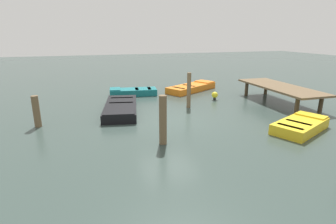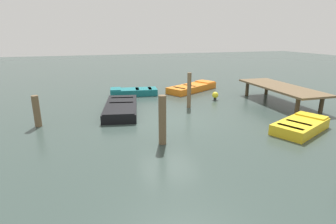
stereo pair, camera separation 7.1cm
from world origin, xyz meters
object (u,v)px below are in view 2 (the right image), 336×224
object	(u,v)px
rowboat_black	(121,108)
rowboat_yellow	(301,126)
rowboat_teal	(134,92)
mooring_piling_mid_left	(162,120)
rowboat_orange	(192,87)
mooring_piling_far_left	(189,90)
marker_buoy	(215,95)
dock_segment	(281,88)
mooring_piling_center	(37,111)

from	to	relation	value
rowboat_black	rowboat_yellow	world-z (taller)	same
rowboat_teal	mooring_piling_mid_left	size ratio (longest dim) A/B	1.72
rowboat_black	mooring_piling_mid_left	distance (m)	4.48
rowboat_orange	mooring_piling_far_left	world-z (taller)	mooring_piling_far_left
rowboat_orange	mooring_piling_far_left	bearing A→B (deg)	-144.79
rowboat_black	marker_buoy	xyz separation A→B (m)	(-0.83, 5.54, 0.07)
rowboat_orange	rowboat_teal	bearing A→B (deg)	152.47
dock_segment	rowboat_yellow	xyz separation A→B (m)	(3.88, -2.19, -0.63)
dock_segment	mooring_piling_mid_left	size ratio (longest dim) A/B	3.13
rowboat_orange	marker_buoy	bearing A→B (deg)	-114.94
dock_segment	rowboat_yellow	distance (m)	4.50
rowboat_teal	mooring_piling_far_left	bearing A→B (deg)	128.08
dock_segment	mooring_piling_center	distance (m)	12.15
rowboat_orange	marker_buoy	world-z (taller)	marker_buoy
mooring_piling_center	mooring_piling_far_left	bearing A→B (deg)	97.06
rowboat_yellow	mooring_piling_far_left	xyz separation A→B (m)	(-4.55, -2.92, 0.69)
mooring_piling_mid_left	marker_buoy	xyz separation A→B (m)	(-5.18, 4.69, -0.58)
rowboat_teal	rowboat_orange	bearing A→B (deg)	-170.44
mooring_piling_mid_left	dock_segment	bearing A→B (deg)	114.12
mooring_piling_mid_left	mooring_piling_center	distance (m)	5.49
marker_buoy	rowboat_orange	bearing A→B (deg)	-175.09
mooring_piling_far_left	rowboat_teal	bearing A→B (deg)	-149.16
rowboat_black	rowboat_teal	world-z (taller)	same
rowboat_teal	mooring_piling_far_left	size ratio (longest dim) A/B	1.64
rowboat_orange	marker_buoy	distance (m)	2.86
rowboat_orange	marker_buoy	size ratio (longest dim) A/B	8.33
mooring_piling_mid_left	marker_buoy	bearing A→B (deg)	137.86
dock_segment	mooring_piling_center	size ratio (longest dim) A/B	4.14
rowboat_black	marker_buoy	world-z (taller)	marker_buoy
rowboat_yellow	rowboat_teal	distance (m)	9.75
rowboat_teal	rowboat_black	bearing A→B (deg)	77.66
rowboat_teal	marker_buoy	xyz separation A→B (m)	(2.69, 4.29, 0.07)
rowboat_orange	mooring_piling_center	world-z (taller)	mooring_piling_center
rowboat_orange	mooring_piling_mid_left	world-z (taller)	mooring_piling_mid_left
mooring_piling_center	dock_segment	bearing A→B (deg)	90.97
rowboat_black	mooring_piling_center	distance (m)	3.75
mooring_piling_mid_left	marker_buoy	size ratio (longest dim) A/B	3.60
dock_segment	rowboat_black	size ratio (longest dim) A/B	1.32
rowboat_yellow	rowboat_teal	world-z (taller)	same
rowboat_orange	mooring_piling_mid_left	distance (m)	9.20
rowboat_black	marker_buoy	bearing A→B (deg)	109.25
dock_segment	marker_buoy	distance (m)	3.55
rowboat_teal	mooring_piling_mid_left	distance (m)	7.90
rowboat_teal	rowboat_orange	size ratio (longest dim) A/B	0.74
rowboat_teal	mooring_piling_far_left	xyz separation A→B (m)	(3.73, 2.23, 0.69)
rowboat_yellow	dock_segment	bearing A→B (deg)	36.56
dock_segment	rowboat_orange	world-z (taller)	dock_segment
dock_segment	rowboat_orange	size ratio (longest dim) A/B	1.35
rowboat_yellow	marker_buoy	xyz separation A→B (m)	(-5.60, -0.86, 0.07)
dock_segment	rowboat_black	bearing A→B (deg)	-94.24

